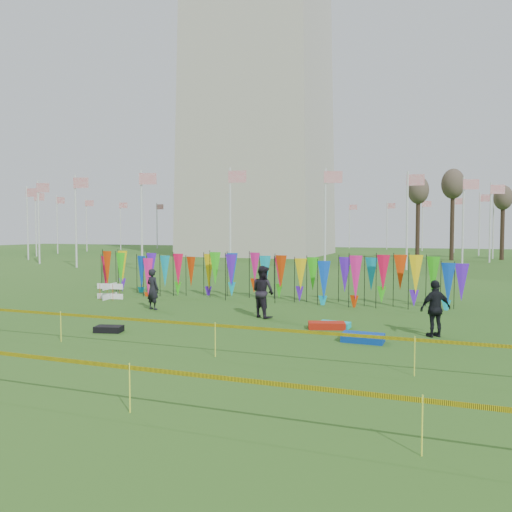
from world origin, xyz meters
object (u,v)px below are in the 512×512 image
(kite_bag_blue, at_px, (363,338))
(person_right, at_px, (435,309))
(kite_bag_red, at_px, (327,325))
(box_kite, at_px, (110,291))
(kite_bag_black, at_px, (109,329))
(person_mid, at_px, (263,292))
(person_left, at_px, (153,289))
(kite_bag_teal, at_px, (335,325))

(kite_bag_blue, bearing_deg, person_right, 36.64)
(person_right, relative_size, kite_bag_red, 1.45)
(box_kite, bearing_deg, kite_bag_blue, -21.69)
(kite_bag_black, bearing_deg, person_mid, 48.39)
(box_kite, relative_size, kite_bag_black, 0.89)
(person_left, xyz_separation_m, person_mid, (4.85, -0.18, 0.13))
(kite_bag_red, xyz_separation_m, kite_bag_black, (-6.44, -2.93, -0.01))
(person_left, xyz_separation_m, kite_bag_blue, (8.95, -3.03, -0.72))
(person_left, relative_size, kite_bag_teal, 1.67)
(box_kite, height_order, person_left, person_left)
(person_right, relative_size, kite_bag_black, 2.05)
(person_right, xyz_separation_m, kite_bag_blue, (-1.97, -1.47, -0.75))
(person_mid, height_order, person_right, person_mid)
(kite_bag_blue, relative_size, kite_bag_teal, 1.19)
(kite_bag_black, xyz_separation_m, kite_bag_teal, (6.65, 3.24, -0.00))
(kite_bag_blue, height_order, kite_bag_teal, kite_bag_blue)
(kite_bag_teal, bearing_deg, person_left, 171.48)
(kite_bag_blue, bearing_deg, box_kite, 158.31)
(kite_bag_blue, height_order, kite_bag_red, kite_bag_blue)
(kite_bag_red, relative_size, kite_bag_teal, 1.20)
(person_right, xyz_separation_m, kite_bag_black, (-9.81, -2.83, -0.77))
(person_mid, height_order, kite_bag_blue, person_mid)
(person_right, bearing_deg, person_mid, -48.30)
(person_mid, bearing_deg, kite_bag_teal, -168.60)
(person_right, bearing_deg, person_left, -43.56)
(person_mid, relative_size, kite_bag_teal, 1.93)
(kite_bag_red, bearing_deg, kite_bag_teal, 55.95)
(person_right, height_order, kite_bag_teal, person_right)
(kite_bag_black, bearing_deg, person_left, 104.08)
(person_right, height_order, kite_bag_blue, person_right)
(kite_bag_red, xyz_separation_m, kite_bag_teal, (0.21, 0.31, -0.01))
(person_left, bearing_deg, box_kite, -12.30)
(kite_bag_black, height_order, kite_bag_teal, kite_bag_black)
(box_kite, xyz_separation_m, kite_bag_blue, (12.48, -4.97, -0.25))
(kite_bag_black, bearing_deg, kite_bag_teal, 25.96)
(person_left, height_order, kite_bag_red, person_left)
(person_mid, bearing_deg, kite_bag_black, 78.58)
(box_kite, distance_m, kite_bag_red, 11.59)
(person_mid, xyz_separation_m, kite_bag_red, (2.69, -1.29, -0.86))
(person_left, distance_m, kite_bag_black, 4.59)
(box_kite, bearing_deg, person_left, -28.71)
(kite_bag_blue, distance_m, kite_bag_red, 2.10)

